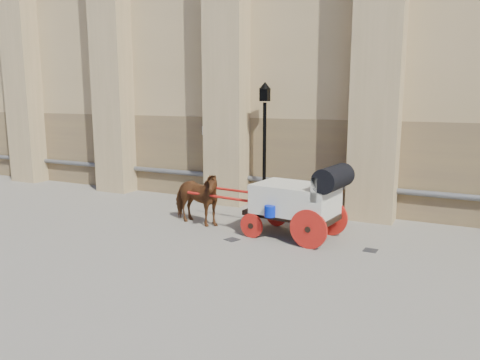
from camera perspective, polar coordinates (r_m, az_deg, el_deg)
The scene contains 6 objects.
ground at distance 13.12m, azimuth -5.15°, elevation -6.42°, with size 90.00×90.00×0.00m, color slate.
horse at distance 13.76m, azimuth -5.46°, elevation -2.17°, with size 0.87×1.91×1.61m, color brown.
carriage at distance 12.43m, azimuth 7.38°, elevation -2.21°, with size 4.73×1.79×2.02m.
street_lamp at distance 15.49m, azimuth 3.00°, elevation 4.64°, with size 0.39×0.39×4.20m.
drain_grate_near at distance 12.45m, azimuth -0.98°, elevation -7.26°, with size 0.32×0.32×0.01m, color black.
drain_grate_far at distance 12.06m, azimuth 15.62°, elevation -8.25°, with size 0.32×0.32×0.01m, color black.
Camera 1 is at (6.64, -10.67, 3.75)m, focal length 35.00 mm.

